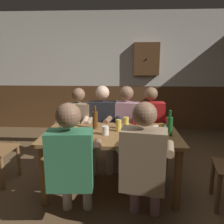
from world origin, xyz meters
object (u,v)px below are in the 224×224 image
at_px(dining_table, 111,141).
at_px(bottle_2, 169,126).
at_px(pint_glass_0, 105,130).
at_px(pint_glass_5, 61,126).
at_px(plate_0, 161,128).
at_px(pint_glass_3, 74,133).
at_px(bottle_1, 69,127).
at_px(pint_glass_6, 165,139).
at_px(pint_glass_2, 126,123).
at_px(table_candle, 140,141).
at_px(person_1, 102,123).
at_px(person_5, 144,162).
at_px(person_0, 78,124).
at_px(pint_glass_4, 161,129).
at_px(pint_glass_1, 136,136).
at_px(person_3, 150,124).
at_px(bottle_3, 95,119).
at_px(pint_glass_7, 119,125).
at_px(condiment_caddy, 84,130).
at_px(person_2, 126,123).
at_px(wall_dart_cabinet, 146,59).
at_px(bottle_0, 143,122).
at_px(person_4, 72,161).

bearing_deg(dining_table, bottle_2, -6.22).
height_order(pint_glass_0, pint_glass_5, pint_glass_5).
bearing_deg(plate_0, pint_glass_3, -154.70).
relative_size(bottle_1, pint_glass_6, 2.24).
bearing_deg(pint_glass_2, table_candle, -75.02).
bearing_deg(pint_glass_0, plate_0, 24.34).
distance_m(person_1, person_5, 1.46).
distance_m(person_0, pint_glass_4, 1.34).
distance_m(pint_glass_0, pint_glass_1, 0.41).
distance_m(person_1, pint_glass_4, 1.04).
xyz_separation_m(person_3, bottle_2, (0.13, -0.76, 0.19)).
distance_m(bottle_1, bottle_3, 0.37).
height_order(pint_glass_0, pint_glass_2, pint_glass_2).
relative_size(pint_glass_0, pint_glass_7, 0.72).
distance_m(table_candle, condiment_caddy, 0.74).
distance_m(person_2, wall_dart_cabinet, 2.14).
height_order(bottle_2, pint_glass_2, bottle_2).
bearing_deg(bottle_2, pint_glass_0, -179.26).
relative_size(condiment_caddy, bottle_3, 0.48).
xyz_separation_m(person_1, pint_glass_1, (0.45, -0.98, 0.13)).
bearing_deg(table_candle, bottle_3, 134.22).
distance_m(pint_glass_1, pint_glass_7, 0.42).
height_order(person_0, person_3, person_3).
bearing_deg(pint_glass_3, person_2, 59.30).
height_order(pint_glass_1, pint_glass_6, pint_glass_1).
height_order(person_3, pint_glass_4, person_3).
height_order(bottle_3, pint_glass_2, bottle_3).
relative_size(condiment_caddy, pint_glass_6, 1.25).
bearing_deg(pint_glass_7, person_3, 54.09).
xyz_separation_m(person_1, person_2, (0.34, 0.02, 0.00)).
relative_size(pint_glass_3, pint_glass_6, 1.20).
bearing_deg(table_candle, pint_glass_5, 159.53).
xyz_separation_m(person_1, table_candle, (0.49, -1.06, 0.11)).
distance_m(person_3, wall_dart_cabinet, 2.11).
xyz_separation_m(table_candle, pint_glass_7, (-0.23, 0.44, 0.03)).
relative_size(bottle_0, pint_glass_4, 1.53).
distance_m(person_3, table_candle, 1.10).
xyz_separation_m(person_4, person_5, (0.65, -0.00, 0.00)).
height_order(table_candle, pint_glass_0, pint_glass_0).
bearing_deg(plate_0, pint_glass_0, -155.66).
distance_m(plate_0, bottle_2, 0.32).
relative_size(pint_glass_2, pint_glass_3, 1.15).
bearing_deg(bottle_0, bottle_2, -44.63).
bearing_deg(pint_glass_5, dining_table, 3.98).
xyz_separation_m(pint_glass_1, pint_glass_2, (-0.11, 0.46, 0.01)).
xyz_separation_m(person_5, pint_glass_1, (-0.05, 0.40, 0.12)).
bearing_deg(plate_0, bottle_2, -80.83).
height_order(person_3, pint_glass_3, person_3).
relative_size(dining_table, person_0, 1.35).
relative_size(person_4, pint_glass_7, 8.59).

